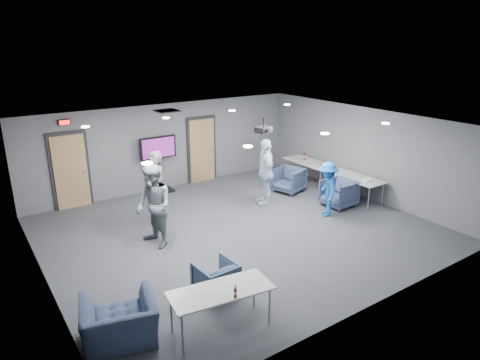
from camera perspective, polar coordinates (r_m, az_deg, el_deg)
floor at (r=10.86m, az=-0.20°, el=-6.70°), size 9.00×9.00×0.00m
ceiling at (r=10.01m, az=-0.22°, el=7.42°), size 9.00×9.00×0.00m
wall_back at (r=13.73m, az=-9.63°, el=4.43°), size 9.00×0.02×2.70m
wall_front at (r=7.62m, az=17.04°, el=-7.81°), size 9.00×0.02×2.70m
wall_left at (r=8.83m, az=-25.28°, el=-5.13°), size 0.02×8.00×2.70m
wall_right at (r=13.30m, az=16.10°, el=3.51°), size 0.02×8.00×2.70m
door_left at (r=12.85m, az=-21.65°, el=1.10°), size 1.06×0.17×2.24m
door_right at (r=14.28m, az=-5.12°, el=4.00°), size 1.06×0.17×2.24m
exit_sign at (r=12.52m, az=-22.38°, el=7.12°), size 0.32×0.08×0.16m
hvac_diffuser at (r=12.19m, az=-9.69°, el=9.08°), size 0.60×0.60×0.03m
downlights at (r=10.02m, az=-0.22°, el=7.34°), size 6.18×3.78×0.02m
person_a at (r=11.24m, az=-11.13°, el=-0.94°), size 0.51×0.73×1.90m
person_b at (r=9.91m, az=-11.44°, el=-3.47°), size 0.85×1.03×1.96m
person_c at (r=12.22m, az=3.40°, el=1.06°), size 0.86×1.23×1.94m
person_d at (r=11.72m, az=11.55°, el=-1.21°), size 0.99×1.11×1.49m
chair_right_a at (r=13.46m, az=6.52°, el=-0.00°), size 1.04×1.02×0.77m
chair_right_b at (r=12.54m, az=13.03°, el=-1.74°), size 0.88×0.86×0.78m
chair_front_a at (r=8.24m, az=-3.27°, el=-12.94°), size 0.73×0.75×0.66m
chair_front_b at (r=7.32m, az=-15.76°, el=-17.77°), size 1.36×1.26×0.75m
table_right_a at (r=14.26m, az=9.23°, el=2.23°), size 0.77×1.84×0.73m
table_right_b at (r=13.02m, az=14.94°, el=0.24°), size 0.76×1.82×0.73m
table_front_left at (r=7.19m, az=-2.58°, el=-14.75°), size 1.77×0.92×0.73m
bottle_front at (r=6.95m, az=-0.63°, el=-14.77°), size 0.06×0.06×0.22m
bottle_right at (r=14.48m, az=8.61°, el=3.12°), size 0.07×0.07×0.29m
snack_box at (r=13.98m, az=11.00°, el=2.06°), size 0.22×0.18×0.04m
wrapper at (r=12.69m, az=16.65°, el=-0.04°), size 0.25×0.18×0.06m
tv_stand at (r=13.42m, az=-10.76°, el=2.51°), size 1.15×0.55×1.77m
projector at (r=10.92m, az=3.15°, el=6.73°), size 0.42×0.38×0.36m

